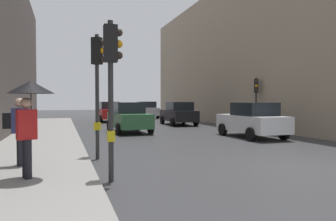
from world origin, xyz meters
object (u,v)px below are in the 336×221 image
(traffic_light_near_right, at_px, (98,73))
(traffic_light_near_left, at_px, (112,71))
(traffic_light_mid_street, at_px, (256,94))
(car_dark_suv, at_px, (179,113))
(car_green_estate, at_px, (129,117))
(pedestrian_with_grey_backpack, at_px, (18,127))
(pedestrian_with_umbrella, at_px, (30,102))
(car_silver_hatchback, at_px, (146,110))
(car_white_compact, at_px, (252,120))
(car_red_sedan, at_px, (110,112))

(traffic_light_near_right, distance_m, traffic_light_near_left, 3.07)
(traffic_light_mid_street, height_order, car_dark_suv, traffic_light_mid_street)
(car_green_estate, xyz_separation_m, pedestrian_with_grey_backpack, (-4.81, -9.70, 0.29))
(traffic_light_mid_street, bearing_deg, traffic_light_near_right, -145.24)
(traffic_light_near_left, relative_size, pedestrian_with_umbrella, 1.72)
(car_silver_hatchback, distance_m, pedestrian_with_umbrella, 27.61)
(car_dark_suv, bearing_deg, car_green_estate, -136.21)
(traffic_light_mid_street, relative_size, car_white_compact, 0.78)
(traffic_light_near_left, height_order, car_dark_suv, traffic_light_near_left)
(traffic_light_mid_street, distance_m, traffic_light_near_left, 14.64)
(traffic_light_near_right, bearing_deg, traffic_light_near_left, -89.93)
(car_red_sedan, xyz_separation_m, pedestrian_with_grey_backpack, (-5.08, -19.89, 0.29))
(traffic_light_near_right, xyz_separation_m, traffic_light_near_left, (0.00, -3.06, -0.18))
(car_red_sedan, height_order, pedestrian_with_umbrella, pedestrian_with_umbrella)
(car_silver_hatchback, bearing_deg, traffic_light_mid_street, -79.20)
(traffic_light_near_left, relative_size, car_white_compact, 0.87)
(traffic_light_mid_street, xyz_separation_m, car_silver_hatchback, (-3.06, 16.03, -1.40))
(traffic_light_near_left, xyz_separation_m, pedestrian_with_umbrella, (-1.76, 0.28, -0.69))
(car_silver_hatchback, xyz_separation_m, car_dark_suv, (0.01, -10.23, 0.00))
(car_white_compact, distance_m, car_silver_hatchback, 19.44)
(car_green_estate, bearing_deg, car_red_sedan, 88.52)
(car_red_sedan, height_order, pedestrian_with_grey_backpack, pedestrian_with_grey_backpack)
(traffic_light_near_right, relative_size, car_white_compact, 0.93)
(car_red_sedan, bearing_deg, car_dark_suv, -51.62)
(traffic_light_mid_street, distance_m, traffic_light_near_right, 12.69)
(traffic_light_near_right, distance_m, pedestrian_with_umbrella, 3.41)
(traffic_light_mid_street, relative_size, car_dark_suv, 0.78)
(traffic_light_near_right, distance_m, car_dark_suv, 15.08)
(traffic_light_near_left, height_order, car_white_compact, traffic_light_near_left)
(car_red_sedan, bearing_deg, traffic_light_mid_street, -56.69)
(traffic_light_near_right, relative_size, car_silver_hatchback, 0.93)
(pedestrian_with_umbrella, xyz_separation_m, pedestrian_with_grey_backpack, (-0.42, 1.57, -0.68))
(pedestrian_with_umbrella, bearing_deg, traffic_light_near_right, 57.71)
(traffic_light_mid_street, relative_size, traffic_light_near_right, 0.83)
(traffic_light_near_right, xyz_separation_m, car_red_sedan, (2.90, 18.67, -1.84))
(pedestrian_with_grey_backpack, bearing_deg, car_white_compact, 26.33)
(traffic_light_mid_street, height_order, car_silver_hatchback, traffic_light_mid_street)
(traffic_light_near_right, bearing_deg, car_dark_suv, 60.50)
(traffic_light_mid_street, distance_m, car_red_sedan, 13.77)
(traffic_light_mid_street, height_order, pedestrian_with_grey_backpack, traffic_light_mid_street)
(car_dark_suv, xyz_separation_m, pedestrian_with_grey_backpack, (-9.55, -14.24, 0.29))
(traffic_light_mid_street, xyz_separation_m, car_white_compact, (-2.40, -3.40, -1.40))
(traffic_light_near_right, bearing_deg, car_red_sedan, 81.18)
(traffic_light_near_left, bearing_deg, car_green_estate, 77.17)
(car_white_compact, distance_m, pedestrian_with_umbrella, 11.84)
(car_white_compact, bearing_deg, traffic_light_near_left, -139.29)
(traffic_light_near_right, relative_size, car_red_sedan, 0.94)
(car_silver_hatchback, distance_m, car_red_sedan, 6.40)
(pedestrian_with_umbrella, bearing_deg, car_red_sedan, 77.76)
(car_silver_hatchback, bearing_deg, traffic_light_near_left, -105.62)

